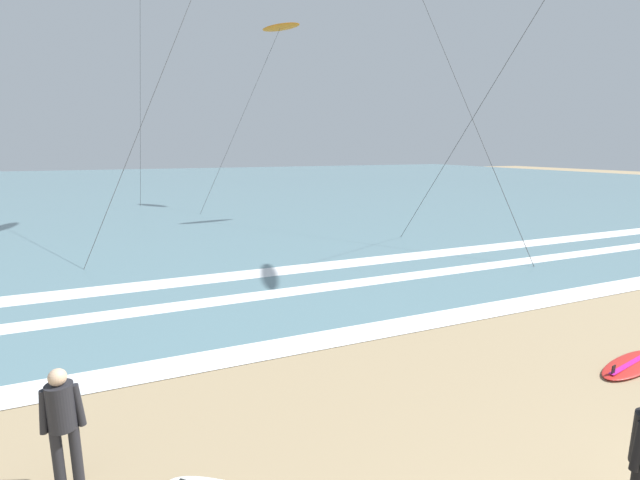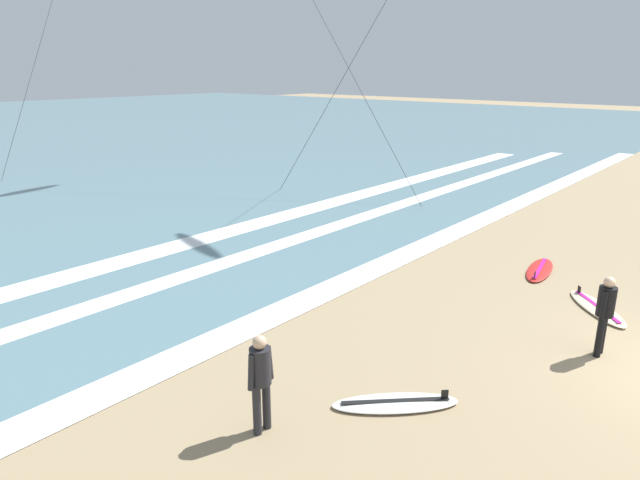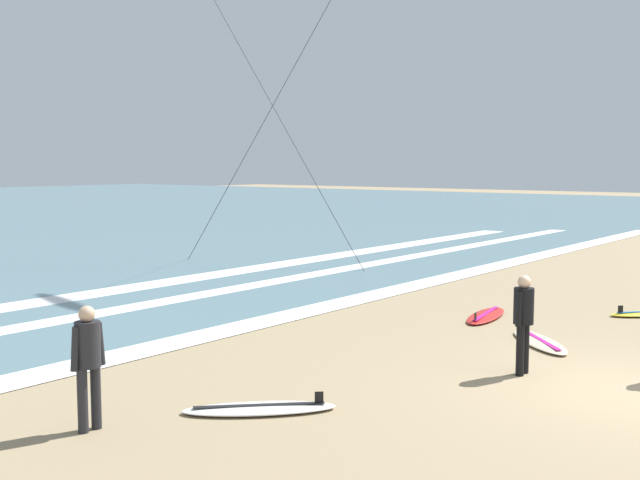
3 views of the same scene
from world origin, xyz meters
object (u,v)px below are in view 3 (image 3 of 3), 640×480
surfer_right_near (88,356)px  surfboard_near_water (259,408)px  surfboard_right_spare (486,316)px  surfer_foreground_main (523,315)px  surfboard_foreground_flat (539,341)px

surfer_right_near → surfboard_near_water: bearing=-32.4°
surfboard_right_spare → surfboard_near_water: same height
surfer_foreground_main → surfboard_right_spare: (3.88, 2.51, -0.91)m
surfer_foreground_main → surfboard_near_water: surfer_foreground_main is taller
surfer_right_near → surfer_foreground_main: bearing=-28.9°
surfer_foreground_main → surfboard_right_spare: size_ratio=0.74×
surfer_right_near → surfboard_near_water: size_ratio=0.84×
surfer_foreground_main → surfboard_foreground_flat: 2.46m
surfboard_foreground_flat → surfboard_right_spare: (1.68, 1.90, 0.00)m
surfboard_near_water → surfboard_foreground_flat: bearing=-13.1°
surfer_right_near → surfboard_foreground_flat: 8.52m
surfer_foreground_main → surfboard_foreground_flat: bearing=15.5°
surfer_foreground_main → surfboard_near_water: size_ratio=0.84×
surfboard_near_water → surfer_foreground_main: bearing=-27.2°
surfboard_foreground_flat → surfboard_right_spare: size_ratio=0.88×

